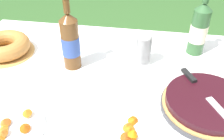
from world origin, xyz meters
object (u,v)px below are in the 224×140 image
Objects in this scene: cider_bottle_green at (199,29)px; cup_stack at (144,49)px; berry_tart at (207,104)px; cider_bottle_amber at (70,41)px; bundt_cake at (5,46)px; snack_plate_right at (14,127)px; serving_knife at (204,92)px; snack_plate_near at (129,132)px.

cup_stack is at bearing -150.94° from cider_bottle_green.
cider_bottle_green reaches higher than berry_tart.
cider_bottle_green is at bearing 20.52° from cider_bottle_amber.
bundt_cake reaches higher than snack_plate_right.
cup_stack is (0.71, 0.02, 0.04)m from bundt_cake.
serving_knife is 0.97× the size of cider_bottle_amber.
cup_stack is 0.30m from cider_bottle_green.
bundt_cake is at bearing 120.70° from snack_plate_right.
berry_tart is 1.73× the size of snack_plate_near.
cider_bottle_green reaches higher than bundt_cake.
cup_stack is at bearing 87.39° from snack_plate_near.
cider_bottle_amber is at bearing -166.97° from cup_stack.
berry_tart is at bearing -46.53° from cup_stack.
snack_plate_right is at bearing -131.13° from cup_stack.
cider_bottle_amber is (-0.58, 0.17, 0.07)m from serving_knife.
cider_bottle_green reaches higher than cup_stack.
bundt_cake is 1.40× the size of snack_plate_near.
cider_bottle_amber is 0.44m from snack_plate_right.
snack_plate_near is (0.69, -0.43, -0.03)m from bundt_cake.
snack_plate_right is (-0.41, -0.04, -0.00)m from snack_plate_near.
snack_plate_near is 0.41m from snack_plate_right.
cup_stack reaches higher than berry_tart.
cider_bottle_amber is (0.38, -0.06, 0.09)m from bundt_cake.
cider_bottle_amber is at bearing 76.82° from snack_plate_right.
bundt_cake is 0.80× the size of cider_bottle_amber.
bundt_cake is 0.71m from cup_stack.
cider_bottle_green is (-0.00, 0.42, 0.11)m from berry_tart.
snack_plate_right is (-0.69, -0.21, -0.02)m from berry_tart.
serving_knife is 0.35m from cup_stack.
cider_bottle_amber is 1.75× the size of snack_plate_near.
cider_bottle_green reaches higher than snack_plate_near.
cider_bottle_amber reaches higher than bundt_cake.
cider_bottle_green is 0.95m from snack_plate_right.
snack_plate_near is (0.31, -0.37, -0.12)m from cider_bottle_amber.
snack_plate_near is at bearing -80.90° from serving_knife.
bundt_cake reaches higher than serving_knife.
serving_knife is at bearing -45.19° from cup_stack.
serving_knife is 0.72m from snack_plate_right.
cup_stack is (-0.25, 0.25, 0.02)m from serving_knife.
serving_knife is at bearing 19.50° from snack_plate_right.
berry_tart is 0.99× the size of cider_bottle_amber.
snack_plate_right is at bearing -103.18° from cider_bottle_amber.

